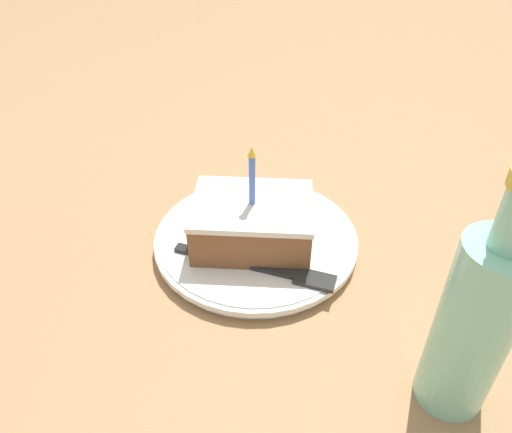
# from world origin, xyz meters

# --- Properties ---
(ground_plane) EXTENTS (2.40, 2.40, 0.04)m
(ground_plane) POSITION_xyz_m (0.00, 0.00, -0.02)
(ground_plane) COLOR #9E754C
(ground_plane) RESTS_ON ground
(plate) EXTENTS (0.25, 0.25, 0.02)m
(plate) POSITION_xyz_m (0.01, 0.01, 0.01)
(plate) COLOR white
(plate) RESTS_ON ground_plane
(cake_slice) EXTENTS (0.10, 0.14, 0.13)m
(cake_slice) POSITION_xyz_m (0.00, 0.02, 0.05)
(cake_slice) COLOR brown
(cake_slice) RESTS_ON plate
(fork) EXTENTS (0.07, 0.19, 0.00)m
(fork) POSITION_xyz_m (-0.05, -0.00, 0.02)
(fork) COLOR #262626
(fork) RESTS_ON plate
(bottle) EXTENTS (0.06, 0.06, 0.24)m
(bottle) POSITION_xyz_m (-0.18, -0.18, 0.10)
(bottle) COLOR #8CD1B2
(bottle) RESTS_ON ground_plane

